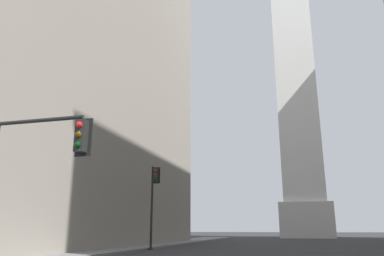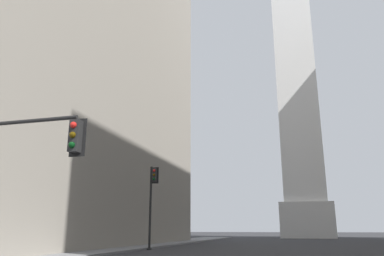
# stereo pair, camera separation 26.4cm
# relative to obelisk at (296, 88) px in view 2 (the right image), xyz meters

# --- Properties ---
(sidewalk_left) EXTENTS (5.00, 84.41, 0.15)m
(sidewalk_left) POSITION_rel_obelisk_xyz_m (-15.74, -45.02, -28.41)
(sidewalk_left) COLOR slate
(sidewalk_left) RESTS_ON ground_plane
(building_left) EXTENTS (18.37, 44.46, 41.64)m
(building_left) POSITION_rel_obelisk_xyz_m (-24.69, -44.11, -7.66)
(building_left) COLOR gray
(building_left) RESTS_ON ground_plane
(obelisk) EXTENTS (9.14, 9.14, 59.89)m
(obelisk) POSITION_rel_obelisk_xyz_m (0.00, 0.00, 0.00)
(obelisk) COLOR silver
(obelisk) RESTS_ON ground_plane
(traffic_light_near_left) EXTENTS (4.54, 0.51, 5.32)m
(traffic_light_near_left) POSITION_rel_obelisk_xyz_m (-11.37, -61.50, -24.44)
(traffic_light_near_left) COLOR black
(traffic_light_near_left) RESTS_ON ground_plane
(traffic_light_mid_left) EXTENTS (0.76, 0.52, 6.48)m
(traffic_light_mid_left) POSITION_rel_obelisk_xyz_m (-12.85, -43.75, -24.23)
(traffic_light_mid_left) COLOR black
(traffic_light_mid_left) RESTS_ON ground_plane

